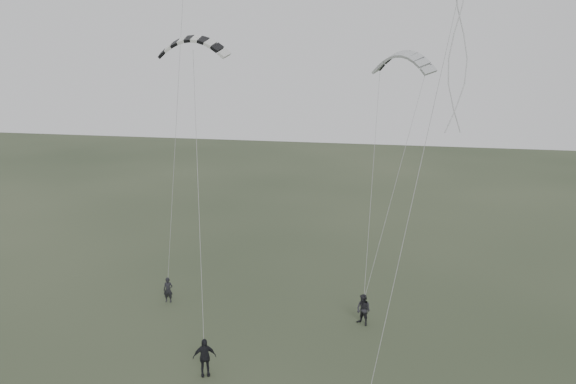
% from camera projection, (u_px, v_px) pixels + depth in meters
% --- Properties ---
extents(ground, '(140.00, 140.00, 0.00)m').
position_uv_depth(ground, '(234.00, 381.00, 24.77)').
color(ground, '#293522').
rests_on(ground, ground).
extents(flyer_left, '(0.59, 0.43, 1.49)m').
position_uv_depth(flyer_left, '(168.00, 290.00, 32.59)').
color(flyer_left, black).
rests_on(flyer_left, ground).
extents(flyer_right, '(1.05, 1.00, 1.70)m').
position_uv_depth(flyer_right, '(363.00, 310.00, 29.79)').
color(flyer_right, black).
rests_on(flyer_right, ground).
extents(flyer_center, '(1.12, 0.83, 1.77)m').
position_uv_depth(flyer_center, '(204.00, 357.00, 25.06)').
color(flyer_center, black).
rests_on(flyer_center, ground).
extents(kite_pale_large, '(4.46, 3.76, 1.99)m').
position_uv_depth(kite_pale_large, '(403.00, 54.00, 35.31)').
color(kite_pale_large, '#A8AAAC').
rests_on(kite_pale_large, flyer_right).
extents(kite_striped, '(3.46, 1.45, 1.48)m').
position_uv_depth(kite_striped, '(193.00, 39.00, 26.48)').
color(kite_striped, black).
rests_on(kite_striped, flyer_center).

